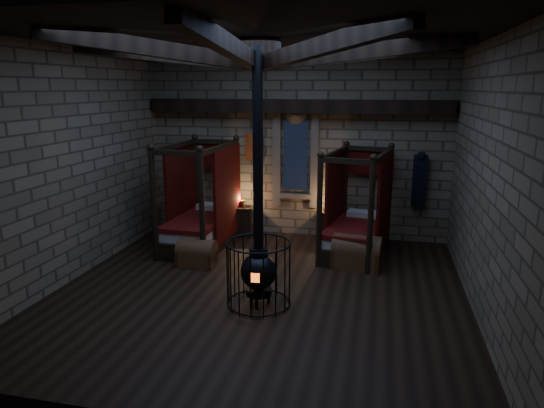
% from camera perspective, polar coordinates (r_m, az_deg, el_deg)
% --- Properties ---
extents(room, '(7.02, 7.02, 4.29)m').
position_cam_1_polar(room, '(7.97, -1.44, 15.56)').
color(room, black).
rests_on(room, ground).
extents(bed_left, '(1.25, 2.24, 2.28)m').
position_cam_1_polar(bed_left, '(10.88, -8.30, -2.03)').
color(bed_left, black).
rests_on(bed_left, ground).
extents(bed_right, '(1.44, 2.25, 2.19)m').
position_cam_1_polar(bed_right, '(10.45, 9.87, -2.88)').
color(bed_right, black).
rests_on(bed_right, ground).
extents(trunk_left, '(0.76, 0.49, 0.55)m').
position_cam_1_polar(trunk_left, '(9.79, -8.81, -5.82)').
color(trunk_left, brown).
rests_on(trunk_left, ground).
extents(trunk_right, '(0.98, 0.68, 0.68)m').
position_cam_1_polar(trunk_right, '(9.69, 9.94, -5.70)').
color(trunk_right, brown).
rests_on(trunk_right, ground).
extents(nightstand_left, '(0.52, 0.50, 0.87)m').
position_cam_1_polar(nightstand_left, '(11.55, -3.46, -2.01)').
color(nightstand_left, black).
rests_on(nightstand_left, ground).
extents(nightstand_right, '(0.49, 0.47, 0.77)m').
position_cam_1_polar(nightstand_right, '(11.22, 6.74, -2.58)').
color(nightstand_right, black).
rests_on(nightstand_right, ground).
extents(stove, '(1.05, 1.05, 4.05)m').
position_cam_1_polar(stove, '(7.86, -1.58, -7.52)').
color(stove, black).
rests_on(stove, ground).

